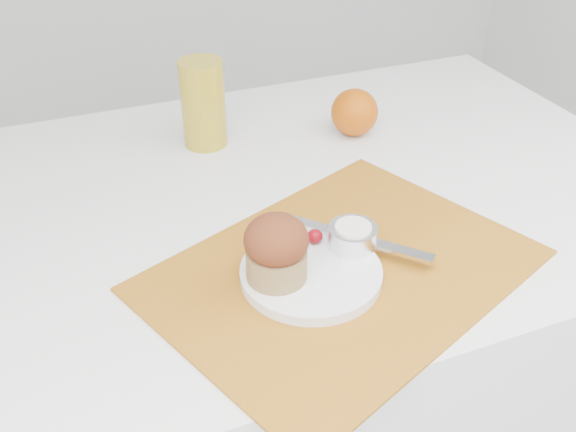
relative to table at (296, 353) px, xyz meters
name	(u,v)px	position (x,y,z in m)	size (l,w,h in m)	color
table	(296,353)	(0.00, 0.00, 0.00)	(1.20, 0.80, 0.75)	white
placemat	(342,270)	(-0.03, -0.22, 0.38)	(0.48, 0.36, 0.00)	#A46316
plate	(311,273)	(-0.07, -0.22, 0.39)	(0.18, 0.18, 0.01)	white
ramekin	(353,236)	(0.00, -0.19, 0.41)	(0.07, 0.07, 0.03)	silver
cream	(353,228)	(0.00, -0.19, 0.42)	(0.05, 0.05, 0.01)	white
raspberry_near	(315,236)	(-0.04, -0.17, 0.40)	(0.02, 0.02, 0.02)	#580208
raspberry_far	(335,238)	(-0.02, -0.18, 0.40)	(0.02, 0.02, 0.02)	#550205
butter_knife	(354,238)	(0.01, -0.18, 0.40)	(0.22, 0.02, 0.01)	silver
orange	(354,112)	(0.17, 0.13, 0.42)	(0.09, 0.09, 0.09)	#C25206
juice_glass	(203,104)	(-0.09, 0.20, 0.45)	(0.08, 0.08, 0.15)	gold
muffin	(276,249)	(-0.12, -0.21, 0.44)	(0.10, 0.10, 0.09)	#9C7F4B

